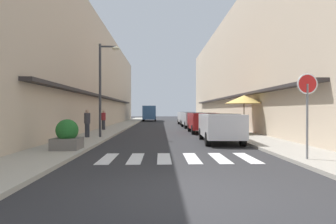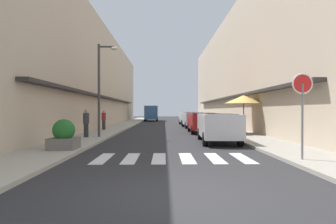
% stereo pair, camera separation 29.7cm
% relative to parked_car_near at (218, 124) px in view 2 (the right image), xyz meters
% --- Properties ---
extents(ground_plane, '(109.35, 109.35, 0.00)m').
position_rel_parked_car_near_xyz_m(ground_plane, '(-2.43, 11.12, -0.92)').
color(ground_plane, '#2B2B2D').
extents(sidewalk_left, '(2.31, 69.58, 0.12)m').
position_rel_parked_car_near_xyz_m(sidewalk_left, '(-7.07, 11.12, -0.86)').
color(sidewalk_left, '#ADA899').
rests_on(sidewalk_left, ground_plane).
extents(sidewalk_right, '(2.31, 69.58, 0.12)m').
position_rel_parked_car_near_xyz_m(sidewalk_right, '(2.21, 11.12, -0.86)').
color(sidewalk_right, '#9E998E').
rests_on(sidewalk_right, ground_plane).
extents(building_row_left, '(5.50, 46.73, 9.60)m').
position_rel_parked_car_near_xyz_m(building_row_left, '(-10.72, 12.60, 3.88)').
color(building_row_left, '#C6B299').
rests_on(building_row_left, ground_plane).
extents(building_row_right, '(5.50, 46.73, 10.89)m').
position_rel_parked_car_near_xyz_m(building_row_right, '(5.86, 12.60, 4.52)').
color(building_row_right, '#C6B299').
rests_on(building_row_right, ground_plane).
extents(crosswalk, '(5.20, 2.20, 0.01)m').
position_rel_parked_car_near_xyz_m(crosswalk, '(-2.43, -4.65, -0.92)').
color(crosswalk, silver).
rests_on(crosswalk, ground_plane).
extents(parked_car_near, '(1.97, 4.57, 1.47)m').
position_rel_parked_car_near_xyz_m(parked_car_near, '(0.00, 0.00, 0.00)').
color(parked_car_near, silver).
rests_on(parked_car_near, ground_plane).
extents(parked_car_mid, '(1.82, 4.11, 1.47)m').
position_rel_parked_car_near_xyz_m(parked_car_mid, '(0.00, 6.14, -0.00)').
color(parked_car_mid, maroon).
rests_on(parked_car_mid, ground_plane).
extents(parked_car_far, '(1.92, 4.41, 1.47)m').
position_rel_parked_car_near_xyz_m(parked_car_far, '(0.00, 12.41, -0.00)').
color(parked_car_far, silver).
rests_on(parked_car_far, ground_plane).
extents(parked_car_distant, '(1.91, 4.01, 1.47)m').
position_rel_parked_car_near_xyz_m(parked_car_distant, '(0.00, 18.04, -0.00)').
color(parked_car_distant, silver).
rests_on(parked_car_distant, ground_plane).
extents(delivery_van, '(2.06, 5.43, 2.37)m').
position_rel_parked_car_near_xyz_m(delivery_van, '(-4.71, 29.62, 0.48)').
color(delivery_van, '#33598C').
rests_on(delivery_van, ground_plane).
extents(round_street_sign, '(0.65, 0.07, 2.66)m').
position_rel_parked_car_near_xyz_m(round_street_sign, '(1.53, -5.58, 1.23)').
color(round_street_sign, slate).
rests_on(round_street_sign, sidewalk_right).
extents(street_lamp, '(1.19, 0.28, 5.31)m').
position_rel_parked_car_near_xyz_m(street_lamp, '(-6.28, 1.95, 2.45)').
color(street_lamp, '#38383D').
rests_on(street_lamp, sidewalk_left).
extents(cafe_umbrella, '(2.53, 2.53, 2.53)m').
position_rel_parked_car_near_xyz_m(cafe_umbrella, '(2.51, 4.29, 1.44)').
color(cafe_umbrella, '#262626').
rests_on(cafe_umbrella, sidewalk_right).
extents(planter_corner, '(1.03, 1.03, 1.17)m').
position_rel_parked_car_near_xyz_m(planter_corner, '(-6.66, -3.15, -0.28)').
color(planter_corner, slate).
rests_on(planter_corner, sidewalk_left).
extents(planter_midblock, '(0.83, 0.83, 1.18)m').
position_rel_parked_car_near_xyz_m(planter_midblock, '(1.84, 3.21, -0.21)').
color(planter_midblock, slate).
rests_on(planter_midblock, sidewalk_right).
extents(pedestrian_walking_near, '(0.34, 0.34, 1.58)m').
position_rel_parked_car_near_xyz_m(pedestrian_walking_near, '(-7.18, 1.89, 0.02)').
color(pedestrian_walking_near, '#282B33').
rests_on(pedestrian_walking_near, sidewalk_left).
extents(pedestrian_walking_far, '(0.34, 0.34, 1.54)m').
position_rel_parked_car_near_xyz_m(pedestrian_walking_far, '(-7.52, 8.16, -0.00)').
color(pedestrian_walking_far, '#282B33').
rests_on(pedestrian_walking_far, sidewalk_left).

